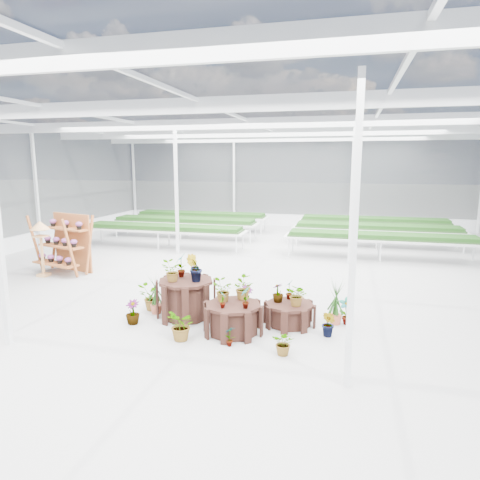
% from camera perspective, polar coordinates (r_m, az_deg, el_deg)
% --- Properties ---
extents(ground_plane, '(24.00, 24.00, 0.00)m').
position_cam_1_polar(ground_plane, '(10.99, -1.72, -7.00)').
color(ground_plane, gray).
rests_on(ground_plane, ground).
extents(greenhouse_shell, '(18.00, 24.00, 4.50)m').
position_cam_1_polar(greenhouse_shell, '(10.54, -1.78, 4.76)').
color(greenhouse_shell, white).
rests_on(greenhouse_shell, ground).
extents(steel_frame, '(18.00, 24.00, 4.50)m').
position_cam_1_polar(steel_frame, '(10.54, -1.78, 4.76)').
color(steel_frame, silver).
rests_on(steel_frame, ground).
extents(nursery_benches, '(16.00, 7.00, 0.84)m').
position_cam_1_polar(nursery_benches, '(17.75, 4.70, 1.06)').
color(nursery_benches, silver).
rests_on(nursery_benches, ground).
extents(plinth_tall, '(1.56, 1.56, 0.83)m').
position_cam_1_polar(plinth_tall, '(9.26, -7.19, -7.75)').
color(plinth_tall, black).
rests_on(plinth_tall, ground).
extents(plinth_mid, '(1.15, 1.15, 0.59)m').
position_cam_1_polar(plinth_mid, '(8.40, -0.93, -10.43)').
color(plinth_mid, black).
rests_on(plinth_mid, ground).
extents(plinth_low, '(1.07, 1.07, 0.46)m').
position_cam_1_polar(plinth_low, '(8.88, 6.62, -9.79)').
color(plinth_low, black).
rests_on(plinth_low, ground).
extents(shelf_rack, '(1.84, 1.30, 1.76)m').
position_cam_1_polar(shelf_rack, '(13.72, -22.63, -0.52)').
color(shelf_rack, '#9C5328').
rests_on(shelf_rack, ground).
extents(bird_table, '(0.51, 0.51, 1.63)m').
position_cam_1_polar(bird_table, '(13.58, -24.93, -1.07)').
color(bird_table, tan).
rests_on(bird_table, ground).
extents(nursery_plants, '(4.70, 2.98, 1.41)m').
position_cam_1_polar(nursery_plants, '(8.93, -1.51, -7.76)').
color(nursery_plants, '#193D12').
rests_on(nursery_plants, ground).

